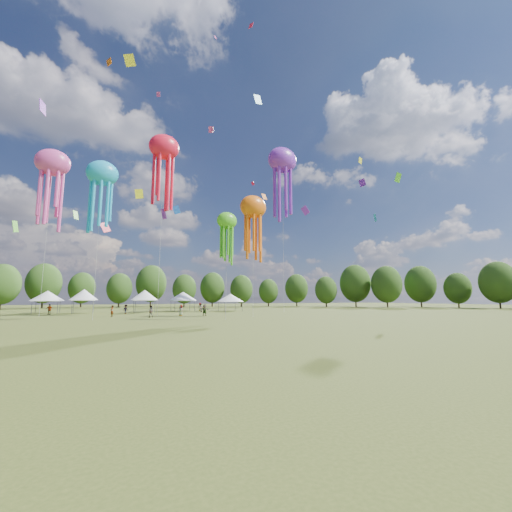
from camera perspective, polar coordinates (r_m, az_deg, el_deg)
name	(u,v)px	position (r m, az deg, el deg)	size (l,w,h in m)	color
ground	(396,372)	(12.68, 23.83, -18.54)	(300.00, 300.00, 0.00)	#384416
spectator_near	(150,311)	(46.16, -18.44, -9.44)	(0.78, 0.61, 1.60)	gray
spectators_far	(164,309)	(55.58, -16.22, -9.15)	(26.79, 19.38, 1.69)	gray
festival_tents	(145,296)	(64.28, -19.36, -6.82)	(37.80, 10.10, 4.17)	#47474C
show_kites	(206,180)	(54.77, -8.95, 13.39)	(44.16, 20.57, 32.59)	#1AA7DE
small_kites	(177,134)	(56.57, -14.04, 20.52)	(74.89, 66.70, 44.08)	#1AA7DE
treeline	(132,279)	(71.02, -21.40, -3.92)	(201.57, 95.24, 13.43)	#38281C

